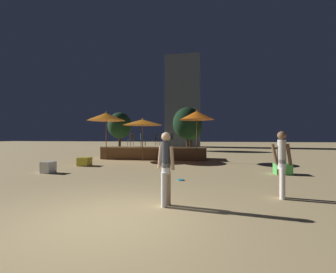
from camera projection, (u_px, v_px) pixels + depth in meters
ground_plane at (106, 220)px, 4.16m from camera, size 120.00×120.00×0.00m
wooden_deck at (155, 153)px, 15.63m from camera, size 7.07×2.24×0.87m
patio_umbrella_0 at (106, 117)px, 14.84m from camera, size 2.45×2.45×3.19m
patio_umbrella_1 at (143, 122)px, 14.18m from camera, size 2.52×2.52×2.70m
patio_umbrella_2 at (197, 115)px, 13.54m from camera, size 2.09×2.09×3.16m
cube_seat_0 at (48, 167)px, 9.52m from camera, size 0.50×0.50×0.48m
cube_seat_1 at (283, 169)px, 9.21m from camera, size 0.62×0.62×0.44m
cube_seat_2 at (85, 162)px, 11.83m from camera, size 0.61×0.61×0.44m
person_0 at (282, 162)px, 5.61m from camera, size 0.50×0.29×1.68m
person_1 at (166, 167)px, 4.99m from camera, size 0.45×0.28×1.65m
bistro_chair_0 at (157, 138)px, 15.82m from camera, size 0.42×0.41×0.90m
bistro_chair_1 at (131, 138)px, 16.36m from camera, size 0.47×0.47×0.90m
bistro_chair_2 at (142, 138)px, 15.88m from camera, size 0.44×0.44×0.90m
bistro_chair_3 at (173, 138)px, 15.71m from camera, size 0.43×0.43×0.90m
frisbee_disc at (181, 180)px, 7.92m from camera, size 0.24×0.24×0.03m
background_tree_0 at (120, 126)px, 24.11m from camera, size 2.54×2.54×4.13m
background_tree_1 at (187, 123)px, 24.25m from camera, size 3.14×3.14×4.70m
background_tree_2 at (191, 128)px, 24.35m from camera, size 2.42×2.42×3.81m
distant_building at (183, 102)px, 33.53m from camera, size 5.02×3.70×13.30m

